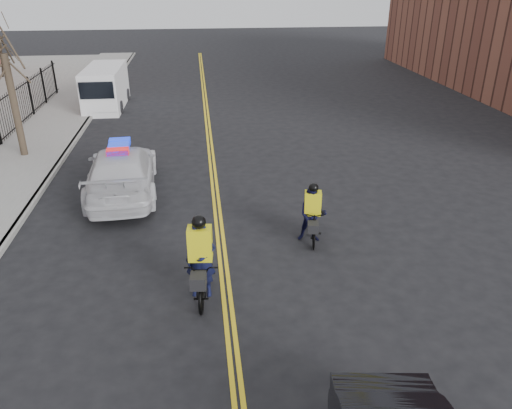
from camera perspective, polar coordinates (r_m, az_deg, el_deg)
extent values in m
plane|color=black|center=(12.48, -3.53, -8.84)|extent=(120.00, 120.00, 0.00)
cube|color=yellow|center=(19.62, -5.23, 4.28)|extent=(0.10, 60.00, 0.01)
cube|color=yellow|center=(19.62, -4.76, 4.30)|extent=(0.10, 60.00, 0.01)
cube|color=gray|center=(20.82, -26.12, 3.17)|extent=(3.00, 60.00, 0.15)
cube|color=gray|center=(20.36, -22.15, 3.46)|extent=(0.20, 60.00, 0.15)
cylinder|color=#362B20|center=(22.09, -25.86, 10.09)|extent=(0.28, 0.28, 4.00)
imported|color=silver|center=(17.53, -15.08, 3.69)|extent=(2.61, 5.69, 1.61)
cube|color=#0C26CC|center=(17.24, -15.41, 6.42)|extent=(0.76, 1.52, 0.16)
cube|color=white|center=(29.71, -16.82, 12.72)|extent=(1.92, 5.13, 2.18)
cube|color=white|center=(27.60, -17.48, 11.34)|extent=(1.85, 0.77, 1.14)
cube|color=black|center=(27.12, -17.77, 12.31)|extent=(1.71, 0.10, 0.85)
cylinder|color=black|center=(28.59, -18.90, 10.42)|extent=(0.24, 0.66, 0.66)
cylinder|color=black|center=(28.26, -15.27, 10.72)|extent=(0.24, 0.66, 0.66)
cylinder|color=black|center=(31.49, -17.86, 11.82)|extent=(0.24, 0.66, 0.66)
cylinder|color=black|center=(31.19, -14.55, 12.10)|extent=(0.24, 0.66, 0.66)
imported|color=black|center=(11.80, -6.23, -7.90)|extent=(0.94, 2.18, 1.11)
imported|color=black|center=(11.59, -6.33, -6.25)|extent=(0.74, 0.52, 1.91)
cube|color=yellow|center=(11.38, -6.42, -4.44)|extent=(0.58, 0.42, 0.80)
sphere|color=black|center=(11.12, -6.56, -2.00)|extent=(0.32, 0.32, 0.32)
cube|color=black|center=(11.02, -6.62, -8.66)|extent=(0.38, 0.43, 0.30)
imported|color=black|center=(14.12, 6.38, -2.17)|extent=(0.79, 1.79, 1.04)
imported|color=black|center=(13.99, 6.44, -1.15)|extent=(0.88, 0.74, 1.60)
cube|color=yellow|center=(13.84, 6.51, 0.16)|extent=(0.51, 0.39, 0.67)
sphere|color=black|center=(13.66, 6.60, 1.91)|extent=(0.27, 0.27, 0.27)
cube|color=black|center=(13.47, 6.53, -2.61)|extent=(0.35, 0.38, 0.25)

